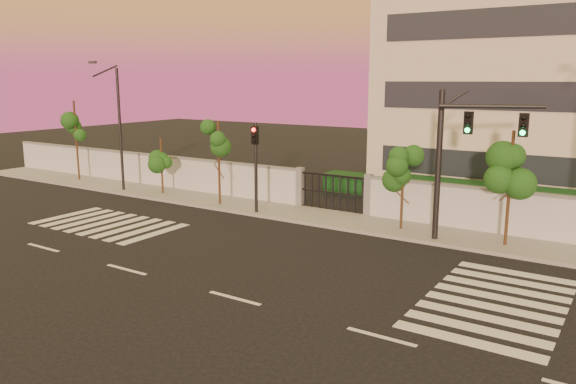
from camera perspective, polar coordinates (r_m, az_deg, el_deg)
ground at (r=18.14m, az=-5.43°, el=-10.71°), size 120.00×120.00×0.00m
sidewalk at (r=26.72m, az=8.68°, el=-3.35°), size 60.00×3.00×0.15m
perimeter_wall at (r=27.79m, az=10.22°, el=-0.71°), size 60.00×0.36×2.20m
hedge_row at (r=29.99m, az=14.11°, el=-0.49°), size 41.00×4.25×1.80m
road_markings at (r=21.85m, az=-2.56°, el=-6.75°), size 57.00×7.62×0.02m
street_tree_a at (r=40.17m, az=-20.77°, el=6.63°), size 1.61×1.28×5.43m
street_tree_b at (r=33.94m, az=-12.72°, el=3.89°), size 1.35×1.08×3.45m
street_tree_c at (r=30.26m, az=-7.02°, el=4.87°), size 1.60×1.27×4.64m
street_tree_d at (r=25.49m, az=11.67°, el=2.11°), size 1.41×1.12×3.80m
street_tree_e at (r=24.07m, az=21.81°, el=2.80°), size 1.62×1.29×4.83m
traffic_signal_main at (r=23.77m, az=16.97°, el=4.21°), size 3.96×1.49×6.40m
traffic_signal_secondary at (r=28.19m, az=-3.32°, el=3.57°), size 0.37×0.35×4.70m
streetlight_west at (r=35.32m, az=-16.92°, el=6.70°), size 0.47×1.88×7.82m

